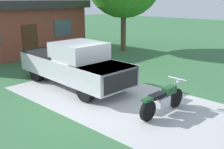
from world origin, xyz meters
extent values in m
plane|color=#386B40|center=(0.00, 0.00, 0.00)|extent=(80.00, 80.00, 0.00)
cube|color=#B7B7B7|center=(0.00, 0.00, 0.00)|extent=(4.46, 8.58, 0.01)
cylinder|color=black|center=(0.85, -2.02, 0.33)|extent=(0.66, 0.15, 0.66)
cylinder|color=black|center=(-0.70, -1.95, 0.33)|extent=(0.66, 0.15, 0.66)
cube|color=silver|center=(0.05, -1.98, 0.42)|extent=(0.57, 0.29, 0.32)
cube|color=#194723|center=(0.40, -2.00, 0.72)|extent=(0.53, 0.28, 0.24)
cube|color=black|center=(-0.25, -1.97, 0.70)|extent=(0.61, 0.31, 0.12)
cube|color=#194723|center=(-0.70, -1.95, 0.70)|extent=(0.49, 0.22, 0.08)
cylinder|color=silver|center=(0.85, -2.02, 0.70)|extent=(0.33, 0.08, 0.77)
cylinder|color=silver|center=(0.85, -2.02, 1.02)|extent=(0.07, 0.70, 0.04)
sphere|color=silver|center=(0.97, -2.02, 0.88)|extent=(0.16, 0.16, 0.16)
cylinder|color=black|center=(0.74, 0.56, 0.42)|extent=(0.34, 0.85, 0.84)
cylinder|color=black|center=(-0.89, 0.65, 0.42)|extent=(0.34, 0.85, 0.84)
cylinder|color=black|center=(0.92, 4.06, 0.42)|extent=(0.34, 0.85, 0.84)
cylinder|color=black|center=(-0.72, 4.14, 0.42)|extent=(0.34, 0.85, 0.84)
cube|color=#B7BABF|center=(0.02, 2.40, 0.80)|extent=(2.28, 5.69, 0.80)
cube|color=#B7BABF|center=(-0.08, 0.56, 1.10)|extent=(1.99, 1.99, 0.20)
cube|color=#B7BABF|center=(0.00, 2.00, 1.55)|extent=(1.89, 1.99, 0.70)
cube|color=#3F4C56|center=(-0.04, 1.21, 1.45)|extent=(1.71, 0.25, 0.60)
cube|color=black|center=(0.09, 3.95, 1.05)|extent=(2.02, 2.49, 0.50)
cube|color=black|center=(-0.12, -0.37, 0.80)|extent=(1.70, 0.19, 0.64)
cylinder|color=brown|center=(7.45, 5.95, 1.54)|extent=(0.36, 0.36, 3.08)
cube|color=brown|center=(1.52, 10.90, 1.50)|extent=(9.00, 5.00, 3.00)
cube|color=#383333|center=(1.52, 10.90, 3.25)|extent=(9.60, 5.60, 0.50)
cube|color=#4C2D19|center=(1.52, 8.37, 1.05)|extent=(1.00, 0.08, 2.10)
cube|color=#4C5966|center=(4.04, 8.37, 1.70)|extent=(1.40, 0.06, 1.10)
camera|label=1|loc=(-6.87, -6.15, 3.61)|focal=42.28mm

